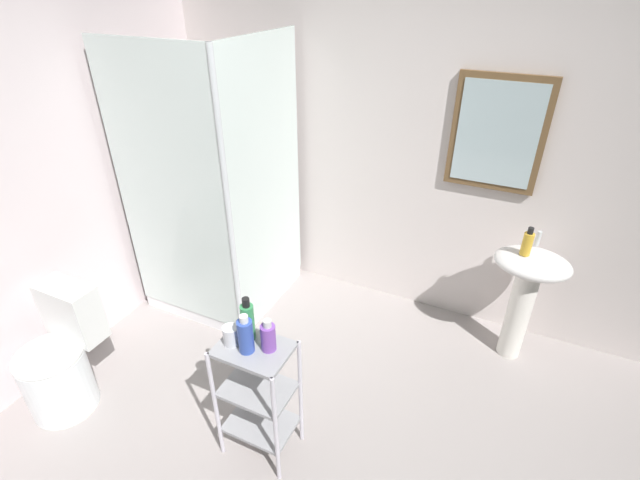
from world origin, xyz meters
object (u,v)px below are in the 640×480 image
at_px(conditioner_bottle_purple, 268,337).
at_px(body_wash_bottle_green, 248,321).
at_px(shower_stall, 225,250).
at_px(hand_soap_bottle, 527,243).
at_px(toilet, 61,362).
at_px(pedestal_sink, 526,285).
at_px(shampoo_bottle_blue, 246,335).
at_px(rinse_cup, 231,335).
at_px(storage_cart, 258,391).

relative_size(conditioner_bottle_purple, body_wash_bottle_green, 0.72).
relative_size(shower_stall, conditioner_bottle_purple, 11.38).
bearing_deg(hand_soap_bottle, toilet, -146.26).
height_order(pedestal_sink, body_wash_bottle_green, body_wash_bottle_green).
distance_m(pedestal_sink, body_wash_bottle_green, 1.82).
relative_size(shower_stall, toilet, 2.63).
relative_size(shampoo_bottle_blue, rinse_cup, 2.12).
xyz_separation_m(hand_soap_bottle, body_wash_bottle_green, (-1.17, -1.29, -0.04)).
bearing_deg(body_wash_bottle_green, shampoo_bottle_blue, -64.15).
xyz_separation_m(conditioner_bottle_purple, rinse_cup, (-0.18, -0.05, -0.03)).
bearing_deg(storage_cart, conditioner_bottle_purple, 20.70).
xyz_separation_m(toilet, rinse_cup, (1.12, 0.21, 0.47)).
relative_size(shower_stall, shampoo_bottle_blue, 9.43).
height_order(toilet, hand_soap_bottle, hand_soap_bottle).
height_order(pedestal_sink, rinse_cup, rinse_cup).
bearing_deg(conditioner_bottle_purple, shower_stall, 135.27).
xyz_separation_m(storage_cart, shampoo_bottle_blue, (-0.02, -0.03, 0.40)).
bearing_deg(rinse_cup, shampoo_bottle_blue, -5.93).
bearing_deg(pedestal_sink, toilet, -146.51).
bearing_deg(conditioner_bottle_purple, toilet, -168.93).
distance_m(storage_cart, hand_soap_bottle, 1.80).
xyz_separation_m(conditioner_bottle_purple, body_wash_bottle_green, (-0.13, 0.02, 0.03)).
xyz_separation_m(hand_soap_bottle, conditioner_bottle_purple, (-1.04, -1.31, -0.07)).
bearing_deg(shampoo_bottle_blue, shower_stall, 131.11).
bearing_deg(pedestal_sink, shower_stall, -170.98).
height_order(shampoo_bottle_blue, rinse_cup, shampoo_bottle_blue).
height_order(toilet, body_wash_bottle_green, body_wash_bottle_green).
bearing_deg(hand_soap_bottle, pedestal_sink, 22.61).
relative_size(pedestal_sink, body_wash_bottle_green, 3.33).
distance_m(storage_cart, rinse_cup, 0.37).
bearing_deg(hand_soap_bottle, storage_cart, -129.72).
bearing_deg(shower_stall, shampoo_bottle_blue, -48.89).
bearing_deg(toilet, rinse_cup, 10.62).
height_order(shampoo_bottle_blue, body_wash_bottle_green, body_wash_bottle_green).
xyz_separation_m(storage_cart, conditioner_bottle_purple, (0.07, 0.03, 0.38)).
distance_m(toilet, rinse_cup, 1.24).
distance_m(shower_stall, rinse_cup, 1.37).
xyz_separation_m(pedestal_sink, rinse_cup, (-1.28, -1.38, 0.21)).
height_order(pedestal_sink, storage_cart, pedestal_sink).
bearing_deg(toilet, shampoo_bottle_blue, 9.37).
distance_m(conditioner_bottle_purple, rinse_cup, 0.19).
relative_size(shower_stall, pedestal_sink, 2.47).
bearing_deg(body_wash_bottle_green, hand_soap_bottle, 47.79).
height_order(hand_soap_bottle, conditioner_bottle_purple, hand_soap_bottle).
xyz_separation_m(toilet, storage_cart, (1.23, 0.23, 0.12)).
distance_m(toilet, body_wash_bottle_green, 1.32).
height_order(toilet, rinse_cup, rinse_cup).
xyz_separation_m(toilet, hand_soap_bottle, (2.34, 1.57, 0.57)).
relative_size(storage_cart, rinse_cup, 7.41).
bearing_deg(hand_soap_bottle, shower_stall, -171.40).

